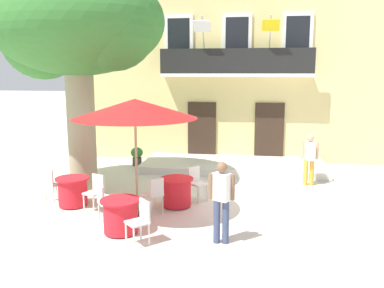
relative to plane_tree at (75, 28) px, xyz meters
name	(u,v)px	position (x,y,z in m)	size (l,w,h in m)	color
ground_plane	(222,200)	(4.17, -0.32, -4.65)	(120.00, 120.00, 0.00)	beige
building_facade	(238,65)	(4.28, 6.67, -0.90)	(13.00, 5.09, 7.50)	#DBC67F
entrance_step_platform	(233,165)	(4.28, 3.39, -4.52)	(6.47, 2.60, 0.25)	silver
plane_tree	(75,28)	(0.00, 0.00, 0.00)	(5.01, 4.40, 6.28)	gray
cafe_table_near_tree	(177,192)	(3.04, -1.05, -4.26)	(0.86, 0.86, 0.76)	red
cafe_chair_near_tree_0	(196,181)	(3.47, -0.43, -4.12)	(0.56, 0.56, 0.91)	silver
cafe_chair_near_tree_1	(155,193)	(2.60, -1.66, -4.12)	(0.56, 0.56, 0.91)	silver
cafe_table_middle	(121,216)	(2.16, -2.97, -4.26)	(0.86, 0.86, 0.76)	red
cafe_chair_middle_0	(105,201)	(1.62, -2.45, -4.12)	(0.56, 0.56, 0.91)	silver
cafe_chair_middle_1	(140,219)	(2.74, -3.46, -4.12)	(0.57, 0.57, 0.91)	silver
cafe_table_front	(73,191)	(0.35, -1.41, -4.26)	(0.86, 0.86, 0.76)	red
cafe_chair_front_0	(52,182)	(-0.35, -1.13, -4.12)	(0.54, 0.54, 0.91)	silver
cafe_chair_front_1	(95,190)	(1.07, -1.64, -4.12)	(0.53, 0.53, 0.91)	silver
cafe_umbrella	(135,109)	(2.25, -1.98, -2.04)	(2.90, 2.90, 2.85)	#997A56
ground_planter_left	(137,155)	(0.70, 3.38, -4.26)	(0.46, 0.46, 0.69)	#47423D
pedestrian_near_entrance	(310,157)	(6.69, 1.54, -3.75)	(0.53, 0.37, 1.59)	gold
pedestrian_mid_plaza	(222,198)	(4.35, -3.17, -3.69)	(0.53, 0.36, 1.70)	#384260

